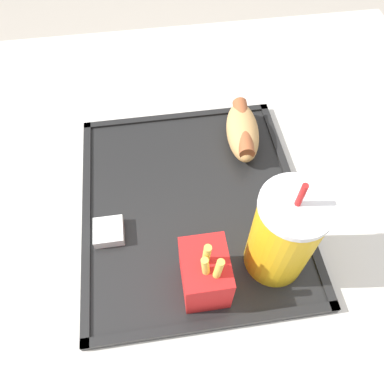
# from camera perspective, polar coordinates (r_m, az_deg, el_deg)

# --- Properties ---
(ground_plane) EXTENTS (8.00, 8.00, 0.00)m
(ground_plane) POSITION_cam_1_polar(r_m,az_deg,el_deg) (1.25, -0.61, -21.43)
(ground_plane) COLOR #ADA393
(dining_table) EXTENTS (1.04, 1.07, 0.72)m
(dining_table) POSITION_cam_1_polar(r_m,az_deg,el_deg) (0.90, -0.82, -16.64)
(dining_table) COLOR beige
(dining_table) RESTS_ON ground_plane
(food_tray) EXTENTS (0.38, 0.33, 0.01)m
(food_tray) POSITION_cam_1_polar(r_m,az_deg,el_deg) (0.58, -0.00, -1.88)
(food_tray) COLOR black
(food_tray) RESTS_ON dining_table
(soda_cup) EXTENTS (0.08, 0.08, 0.18)m
(soda_cup) POSITION_cam_1_polar(r_m,az_deg,el_deg) (0.48, 13.76, -6.40)
(soda_cup) COLOR gold
(soda_cup) RESTS_ON food_tray
(hot_dog_far) EXTENTS (0.13, 0.07, 0.05)m
(hot_dog_far) POSITION_cam_1_polar(r_m,az_deg,el_deg) (0.64, 7.71, 9.23)
(hot_dog_far) COLOR tan
(hot_dog_far) RESTS_ON food_tray
(fries_carton) EXTENTS (0.07, 0.06, 0.11)m
(fries_carton) POSITION_cam_1_polar(r_m,az_deg,el_deg) (0.48, 2.01, -12.28)
(fries_carton) COLOR red
(fries_carton) RESTS_ON food_tray
(sauce_cup_mayo) EXTENTS (0.04, 0.04, 0.02)m
(sauce_cup_mayo) POSITION_cam_1_polar(r_m,az_deg,el_deg) (0.56, -12.58, -5.86)
(sauce_cup_mayo) COLOR silver
(sauce_cup_mayo) RESTS_ON food_tray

